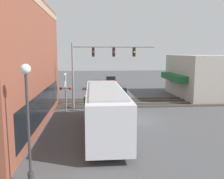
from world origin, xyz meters
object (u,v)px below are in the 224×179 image
parked_car_red (110,80)px  pedestrian_at_crossing (85,103)px  parked_car_blue (119,93)px  streetlamp (28,114)px  parked_car_black (97,85)px  crossing_signal (66,89)px  pedestrian_near_bus (132,118)px  city_bus (105,109)px

parked_car_red → pedestrian_at_crossing: (-21.67, 4.13, 0.13)m
parked_car_blue → pedestrian_at_crossing: (-7.38, 4.13, 0.17)m
streetlamp → parked_car_black: bearing=-7.3°
streetlamp → parked_car_red: (35.06, -6.26, -2.44)m
crossing_signal → parked_car_red: 22.41m
parked_car_red → pedestrian_at_crossing: pedestrian_at_crossing is taller
pedestrian_near_bus → parked_car_black: bearing=5.7°
streetlamp → parked_car_black: size_ratio=1.14×
city_bus → parked_car_red: bearing=-5.2°
parked_car_black → pedestrian_at_crossing: 15.31m
parked_car_black → parked_car_red: 6.94m
city_bus → pedestrian_near_bus: (0.90, -2.10, -0.95)m
parked_car_blue → parked_car_black: size_ratio=0.92×
pedestrian_at_crossing → streetlamp: bearing=171.0°
streetlamp → pedestrian_near_bus: streetlamp is taller
crossing_signal → pedestrian_near_bus: size_ratio=2.25×
city_bus → parked_car_blue: size_ratio=2.56×
city_bus → pedestrian_at_crossing: city_bus is taller
crossing_signal → pedestrian_at_crossing: bearing=-94.5°
crossing_signal → pedestrian_near_bus: (-6.03, -5.52, -1.43)m
city_bus → parked_car_black: 22.05m
city_bus → crossing_signal: crossing_signal is taller
parked_car_blue → parked_car_black: bearing=18.3°
parked_car_black → parked_car_red: size_ratio=1.09×
city_bus → crossing_signal: 7.75m
pedestrian_near_bus → city_bus: bearing=113.2°
parked_car_blue → pedestrian_at_crossing: size_ratio=2.62×
parked_car_black → streetlamp: bearing=172.7°
streetlamp → pedestrian_near_bus: size_ratio=3.11×
crossing_signal → parked_car_red: crossing_signal is taller
city_bus → streetlamp: size_ratio=2.07×
streetlamp → pedestrian_near_bus: bearing=-37.5°
crossing_signal → parked_car_blue: 9.55m
parked_car_black → parked_car_blue: bearing=-161.7°
crossing_signal → pedestrian_at_crossing: (-0.15, -1.89, -1.47)m
pedestrian_at_crossing → parked_car_red: bearing=-10.8°
streetlamp → crossing_signal: bearing=-1.0°
crossing_signal → parked_car_black: crossing_signal is taller
parked_car_red → pedestrian_near_bus: 27.56m
parked_car_black → pedestrian_near_bus: 21.22m
streetlamp → parked_car_red: 35.70m
parked_car_blue → parked_car_red: 14.29m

